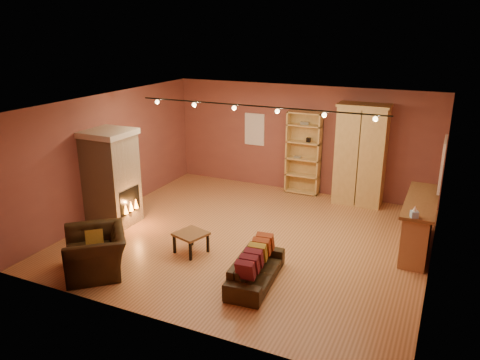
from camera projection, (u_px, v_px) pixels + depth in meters
The scene contains 16 objects.
floor at pixel (250, 237), 9.81m from camera, with size 7.00×7.00×0.00m, color #A26439.
ceiling at pixel (251, 103), 8.93m from camera, with size 7.00×7.00×0.00m, color brown.
back_wall at pixel (301, 139), 12.17m from camera, with size 7.00×0.02×2.80m, color brown.
left_wall at pixel (112, 154), 10.76m from camera, with size 0.02×6.50×2.80m, color brown.
right_wall at pixel (439, 199), 7.97m from camera, with size 0.02×6.50×2.80m, color brown.
fireplace at pixel (112, 178), 10.17m from camera, with size 1.01×0.98×2.12m.
back_window at pixel (255, 129), 12.62m from camera, with size 0.56×0.04×0.86m, color white.
bookcase at pixel (304, 152), 12.11m from camera, with size 0.88×0.34×2.16m.
armoire at pixel (361, 155), 11.30m from camera, with size 1.22×0.69×2.48m.
bar_counter at pixel (419, 224), 9.15m from camera, with size 0.58×2.16×1.04m.
tissue_box at pixel (414, 213), 8.11m from camera, with size 0.16×0.16×0.22m.
right_window at pixel (443, 164), 9.11m from camera, with size 0.05×0.90×1.00m, color white.
loveseat at pixel (256, 264), 7.97m from camera, with size 0.61×1.63×0.70m.
armchair at pixel (95, 245), 8.27m from camera, with size 1.36×1.39×1.03m.
coffee_table at pixel (191, 236), 9.02m from camera, with size 0.68×0.68×0.42m.
track_rail at pixel (255, 108), 9.13m from camera, with size 5.20×0.09×0.13m.
Camera 1 is at (3.56, -8.20, 4.21)m, focal length 35.00 mm.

